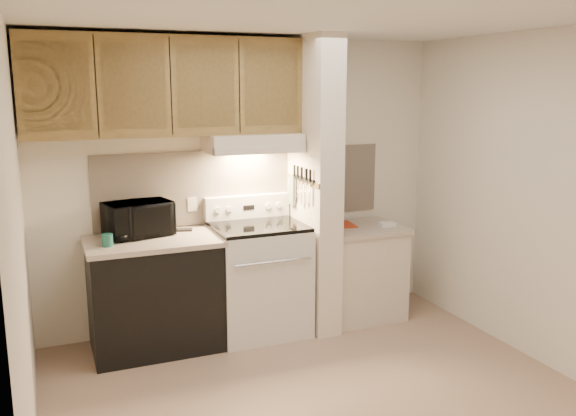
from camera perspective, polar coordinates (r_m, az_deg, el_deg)
floor at (r=4.43m, az=2.58°, el=-16.80°), size 3.60×3.60×0.00m
ceiling at (r=3.92m, az=2.92°, el=17.34°), size 3.60×3.60×0.00m
wall_back at (r=5.37m, az=-4.07°, el=2.35°), size 3.60×2.50×0.02m
wall_left at (r=3.63m, az=-23.96°, el=-3.02°), size 0.02×3.00×2.50m
wall_right at (r=5.02m, az=21.70°, el=0.92°), size 0.02×3.00×2.50m
backsplash at (r=5.36m, az=-4.03°, el=2.17°), size 2.60×0.02×0.63m
range_body at (r=5.23m, az=-2.75°, el=-6.78°), size 0.76×0.65×0.92m
oven_window at (r=4.94m, az=-1.50°, el=-7.41°), size 0.50×0.01×0.30m
oven_handle at (r=4.84m, az=-1.36°, el=-5.08°), size 0.65×0.02×0.02m
cooktop at (r=5.11m, az=-2.80°, el=-1.71°), size 0.74×0.64×0.03m
range_backguard at (r=5.35m, az=-3.84°, el=0.13°), size 0.76×0.08×0.20m
range_display at (r=5.31m, az=-3.69°, el=0.05°), size 0.10×0.01×0.04m
range_knob_left_outer at (r=5.22m, az=-6.59°, el=-0.19°), size 0.05×0.02×0.05m
range_knob_left_inner at (r=5.25m, az=-5.54°, el=-0.10°), size 0.05×0.02×0.05m
range_knob_right_inner at (r=5.36m, az=-1.86°, el=0.19°), size 0.05×0.02×0.05m
range_knob_right_outer at (r=5.40m, az=-0.87°, el=0.27°), size 0.05×0.02×0.05m
dishwasher_front at (r=5.04m, az=-12.34°, el=-8.06°), size 1.00×0.63×0.87m
left_countertop at (r=4.91m, az=-12.56°, el=-3.05°), size 1.04×0.67×0.04m
spoon_rest at (r=5.12m, az=-10.27°, el=-2.03°), size 0.25×0.14×0.02m
teal_jar at (r=4.76m, az=-16.54°, el=-2.90°), size 0.11×0.11×0.09m
outlet at (r=5.24m, az=-8.95°, el=0.35°), size 0.08×0.01×0.12m
microwave at (r=5.00m, az=-13.85°, el=-0.99°), size 0.57×0.45×0.28m
partition_pillar at (r=5.23m, az=2.46°, el=2.13°), size 0.22×0.70×2.50m
pillar_trim at (r=5.17m, az=1.29°, el=2.59°), size 0.01×0.70×0.04m
knife_strip at (r=5.12m, az=1.46°, el=2.73°), size 0.02×0.42×0.04m
knife_blade_a at (r=5.00m, az=2.03°, el=1.35°), size 0.01×0.03×0.16m
knife_handle_a at (r=4.97m, az=2.09°, el=3.03°), size 0.02×0.02×0.10m
knife_blade_b at (r=5.07m, az=1.66°, el=1.38°), size 0.01×0.04×0.18m
knife_handle_b at (r=5.03m, az=1.75°, el=3.14°), size 0.02×0.02×0.10m
knife_blade_c at (r=5.15m, az=1.28°, el=1.42°), size 0.01×0.04×0.20m
knife_handle_c at (r=5.12m, az=1.30°, el=3.29°), size 0.02×0.02×0.10m
knife_blade_d at (r=5.21m, az=0.97°, el=1.76°), size 0.01×0.04×0.16m
knife_handle_d at (r=5.20m, az=0.93°, el=3.41°), size 0.02×0.02×0.10m
knife_blade_e at (r=5.28m, az=0.62°, el=1.79°), size 0.01×0.04×0.18m
knife_handle_e at (r=5.26m, az=0.61°, el=3.51°), size 0.02×0.02×0.10m
oven_mitt at (r=5.34m, az=0.40°, el=1.67°), size 0.03×0.10×0.25m
right_cab_base at (r=5.63m, az=6.66°, el=-6.11°), size 0.70×0.60×0.81m
right_countertop at (r=5.52m, az=6.76°, el=-1.90°), size 0.74×0.64×0.04m
red_folder at (r=5.54m, az=5.08°, el=-1.56°), size 0.24×0.30×0.01m
white_box at (r=5.53m, az=9.27°, el=-1.52°), size 0.15×0.11×0.04m
range_hood at (r=5.11m, az=-3.35°, el=6.14°), size 0.78×0.44×0.15m
hood_lip at (r=4.92m, az=-2.54°, el=5.41°), size 0.78×0.04×0.06m
upper_cabinets at (r=4.95m, az=-11.30°, el=11.10°), size 2.18×0.33×0.77m
cab_door_a at (r=4.70m, az=-20.89°, el=10.58°), size 0.46×0.01×0.63m
cab_gap_a at (r=4.71m, az=-17.52°, el=10.79°), size 0.01×0.01×0.73m
cab_door_b at (r=4.75m, az=-14.19°, el=10.97°), size 0.46×0.01×0.63m
cab_gap_b at (r=4.80m, az=-10.91°, el=11.11°), size 0.01×0.01×0.73m
cab_door_c at (r=4.86m, az=-7.71°, el=11.22°), size 0.46×0.01×0.63m
cab_gap_c at (r=4.93m, az=-4.59°, el=11.28°), size 0.01×0.01×0.73m
cab_door_d at (r=5.03m, az=-1.57°, el=11.32°), size 0.46×0.01×0.63m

